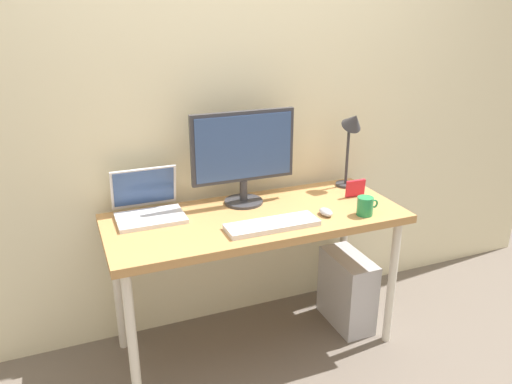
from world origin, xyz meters
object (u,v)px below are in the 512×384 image
(computer_tower, at_px, (347,290))
(desk_lamp, at_px, (352,132))
(desk, at_px, (256,228))
(photo_frame, at_px, (355,188))
(keyboard, at_px, (272,225))
(coffee_mug, at_px, (365,206))
(laptop, at_px, (148,205))
(monitor, at_px, (244,152))
(mouse, at_px, (326,212))

(computer_tower, bearing_deg, desk_lamp, 66.33)
(desk, distance_m, photo_frame, 0.60)
(desk_lamp, xyz_separation_m, photo_frame, (-0.04, -0.14, -0.27))
(keyboard, relative_size, coffee_mug, 3.84)
(laptop, height_order, coffee_mug, laptop)
(desk_lamp, bearing_deg, laptop, 179.12)
(desk_lamp, distance_m, computer_tower, 0.89)
(monitor, relative_size, desk_lamp, 1.21)
(monitor, bearing_deg, desk, -90.38)
(desk, relative_size, keyboard, 3.32)
(desk, distance_m, keyboard, 0.18)
(mouse, distance_m, computer_tower, 0.62)
(mouse, relative_size, coffee_mug, 0.79)
(laptop, bearing_deg, monitor, -2.09)
(keyboard, height_order, computer_tower, keyboard)
(monitor, height_order, coffee_mug, monitor)
(photo_frame, bearing_deg, desk, -176.81)
(keyboard, distance_m, computer_tower, 0.79)
(mouse, bearing_deg, computer_tower, 26.94)
(coffee_mug, relative_size, computer_tower, 0.27)
(keyboard, bearing_deg, photo_frame, 18.82)
(laptop, distance_m, photo_frame, 1.09)
(monitor, relative_size, photo_frame, 4.91)
(laptop, xyz_separation_m, desk_lamp, (1.12, -0.02, 0.26))
(desk, relative_size, coffee_mug, 12.76)
(keyboard, distance_m, photo_frame, 0.60)
(keyboard, bearing_deg, laptop, 145.41)
(keyboard, distance_m, coffee_mug, 0.48)
(desk, bearing_deg, monitor, 89.62)
(computer_tower, bearing_deg, laptop, 169.15)
(monitor, distance_m, keyboard, 0.42)
(keyboard, height_order, coffee_mug, coffee_mug)
(keyboard, xyz_separation_m, mouse, (0.30, 0.03, 0.01))
(computer_tower, bearing_deg, coffee_mug, -106.56)
(desk, bearing_deg, coffee_mug, -21.88)
(monitor, height_order, keyboard, monitor)
(laptop, bearing_deg, coffee_mug, -21.39)
(keyboard, xyz_separation_m, computer_tower, (0.54, 0.15, -0.56))
(coffee_mug, distance_m, photo_frame, 0.25)
(monitor, bearing_deg, coffee_mug, -36.70)
(photo_frame, bearing_deg, coffee_mug, -111.46)
(laptop, height_order, mouse, laptop)
(keyboard, bearing_deg, computer_tower, 15.62)
(laptop, relative_size, keyboard, 0.73)
(desk_lamp, distance_m, keyboard, 0.76)
(desk, relative_size, computer_tower, 3.48)
(mouse, xyz_separation_m, computer_tower, (0.24, 0.12, -0.56))
(desk, distance_m, computer_tower, 0.73)
(coffee_mug, bearing_deg, desk_lamp, 69.85)
(coffee_mug, bearing_deg, computer_tower, 73.44)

